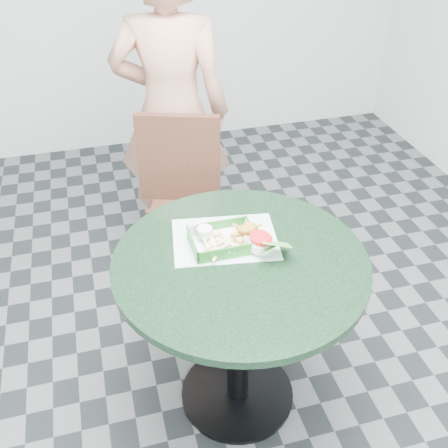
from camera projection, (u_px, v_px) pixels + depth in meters
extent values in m
cube|color=#303335|center=(237.00, 394.00, 2.29)|extent=(4.00, 5.00, 0.02)
cylinder|color=black|center=(237.00, 393.00, 2.28)|extent=(0.48, 0.48, 0.02)
cylinder|color=black|center=(239.00, 335.00, 2.06)|extent=(0.09, 0.09, 0.70)
cylinder|color=black|center=(240.00, 266.00, 1.85)|extent=(0.91, 0.91, 0.03)
cube|color=black|center=(189.00, 221.00, 2.56)|extent=(0.40, 0.40, 0.04)
cube|color=black|center=(179.00, 159.00, 2.56)|extent=(0.40, 0.04, 0.46)
cube|color=black|center=(163.00, 286.00, 2.53)|extent=(0.04, 0.04, 0.43)
cube|color=black|center=(232.00, 274.00, 2.60)|extent=(0.04, 0.04, 0.43)
cube|color=black|center=(152.00, 243.00, 2.80)|extent=(0.04, 0.04, 0.43)
cube|color=black|center=(215.00, 233.00, 2.87)|extent=(0.04, 0.04, 0.43)
imported|color=tan|center=(171.00, 98.00, 2.63)|extent=(0.76, 0.62, 1.82)
cube|color=silver|center=(225.00, 243.00, 1.93)|extent=(0.42, 0.34, 0.00)
cube|color=#217523|center=(223.00, 248.00, 1.90)|extent=(0.23, 0.17, 0.01)
cube|color=white|center=(223.00, 247.00, 1.90)|extent=(0.22, 0.16, 0.00)
cube|color=#217523|center=(217.00, 230.00, 1.95)|extent=(0.23, 0.01, 0.04)
cube|color=#217523|center=(229.00, 257.00, 1.83)|extent=(0.23, 0.01, 0.04)
cube|color=#217523|center=(253.00, 238.00, 1.91)|extent=(0.01, 0.17, 0.04)
cube|color=#217523|center=(193.00, 248.00, 1.86)|extent=(0.01, 0.17, 0.04)
cylinder|color=#DFB267|center=(247.00, 240.00, 1.91)|extent=(0.11, 0.11, 0.02)
cylinder|color=silver|center=(205.00, 236.00, 1.89)|extent=(0.06, 0.06, 0.03)
cylinder|color=white|center=(205.00, 232.00, 1.88)|extent=(0.05, 0.05, 0.00)
cylinder|color=white|center=(261.00, 249.00, 1.86)|extent=(0.09, 0.09, 0.03)
torus|color=white|center=(261.00, 245.00, 1.85)|extent=(0.08, 0.08, 0.01)
cylinder|color=red|center=(261.00, 243.00, 1.84)|extent=(0.08, 0.08, 0.01)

